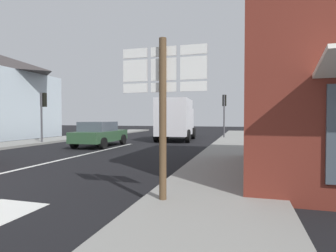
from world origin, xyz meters
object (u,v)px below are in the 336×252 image
object	(u,v)px
delivery_truck	(176,119)
route_sign_post	(163,102)
traffic_light_near_left	(43,106)
traffic_light_far_right	(224,106)
sedan_far	(100,134)

from	to	relation	value
delivery_truck	route_sign_post	distance (m)	15.08
route_sign_post	traffic_light_near_left	xyz separation A→B (m)	(-11.13, 9.89, 0.46)
delivery_truck	traffic_light_far_right	bearing A→B (deg)	39.87
traffic_light_far_right	route_sign_post	bearing A→B (deg)	-89.59
sedan_far	delivery_truck	xyz separation A→B (m)	(3.36, 5.16, 0.89)
route_sign_post	traffic_light_far_right	size ratio (longest dim) A/B	0.90
traffic_light_near_left	route_sign_post	bearing A→B (deg)	-41.63
traffic_light_near_left	traffic_light_far_right	bearing A→B (deg)	34.51
delivery_truck	traffic_light_near_left	distance (m)	9.08
sedan_far	delivery_truck	bearing A→B (deg)	56.97
traffic_light_near_left	traffic_light_far_right	world-z (taller)	traffic_light_far_right
route_sign_post	traffic_light_near_left	size ratio (longest dim) A/B	0.96
sedan_far	route_sign_post	distance (m)	11.77
delivery_truck	traffic_light_near_left	world-z (taller)	traffic_light_near_left
sedan_far	traffic_light_near_left	xyz separation A→B (m)	(-4.32, 0.38, 1.70)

